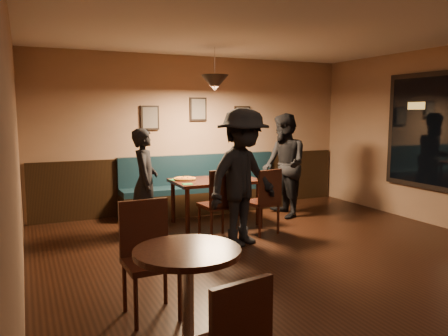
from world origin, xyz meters
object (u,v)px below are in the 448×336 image
Objects in this scene: tabasco_bottle at (245,174)px; chair_near_left at (217,204)px; diner_front at (243,177)px; cafe_table at (188,304)px; booth_bench at (204,185)px; cafe_chair_far at (151,261)px; dining_table at (215,202)px; soda_glass at (259,175)px; chair_near_right at (261,201)px; diner_left at (145,181)px; diner_right at (284,165)px.

chair_near_left is at bearing -137.44° from tabasco_bottle.
diner_front is at bearing -66.90° from chair_near_left.
diner_front is at bearing 54.99° from cafe_table.
booth_bench is 3.63× the size of cafe_table.
chair_near_left is 2.48m from cafe_chair_far.
dining_table is at bearing 64.47° from diner_front.
cafe_chair_far is (-1.81, -2.78, 0.15)m from dining_table.
chair_near_left is at bearing -153.01° from soda_glass.
diner_front reaches higher than dining_table.
booth_bench is 1.68m from chair_near_right.
diner_left is at bearing -178.49° from tabasco_bottle.
soda_glass is 1.26× the size of tabasco_bottle.
cafe_chair_far is at bearing -118.40° from booth_bench.
soda_glass is at bearing 53.61° from cafe_table.
chair_near_left is 0.61m from diner_front.
dining_table is at bearing -68.60° from diner_left.
cafe_chair_far is at bearing -38.60° from diner_right.
cafe_table is at bearing -122.98° from tabasco_bottle.
dining_table is 8.95× the size of soda_glass.
chair_near_left is at bearing -112.70° from diner_left.
diner_right is (2.43, 0.03, 0.11)m from diner_left.
diner_right is at bearing 19.45° from diner_front.
dining_table is 1.38m from diner_right.
chair_near_right is 0.77m from diner_front.
diner_right is 0.96× the size of diner_front.
dining_table is at bearing -124.90° from cafe_chair_far.
dining_table is at bearing -81.82° from diner_right.
chair_near_left is 6.72× the size of soda_glass.
cafe_chair_far is (-1.71, -1.58, -0.42)m from diner_front.
soda_glass is (1.78, -0.26, 0.02)m from diner_left.
booth_bench reaches higher than cafe_table.
dining_table is 0.73× the size of diner_front.
diner_right reaches higher than chair_near_right.
diner_right is at bearing -38.80° from booth_bench.
booth_bench is 0.89m from dining_table.
tabasco_bottle is at bearing -81.12° from diner_right.
booth_bench is 1.68× the size of diner_right.
diner_left is 1.54× the size of cafe_chair_far.
diner_right is at bearing -71.23° from diner_left.
tabasco_bottle reaches higher than dining_table.
diner_right reaches higher than tabasco_bottle.
dining_table is at bearing -100.34° from booth_bench.
chair_near_left is 0.55× the size of diner_front.
dining_table is 0.87× the size of diner_left.
diner_right is 4.64m from cafe_table.
diner_right is 4.14m from cafe_chair_far.
diner_right reaches higher than cafe_table.
dining_table is 0.90m from chair_near_right.
soda_glass is 0.31m from tabasco_bottle.
diner_right reaches higher than dining_table.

